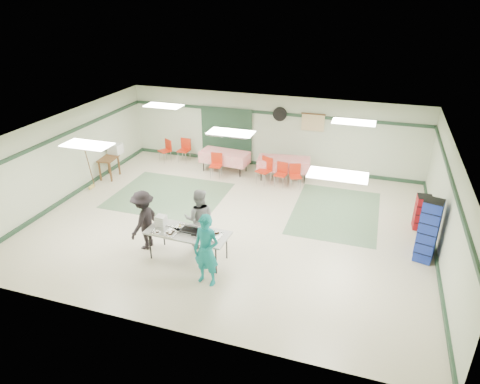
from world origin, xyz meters
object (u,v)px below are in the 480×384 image
(dining_table_b, at_px, (225,157))
(chair_a, at_px, (281,172))
(crate_stack_blue_b, at_px, (428,231))
(broom, at_px, (90,168))
(office_printer, at_px, (115,149))
(volunteer_grey, at_px, (199,219))
(crate_stack_blue_a, at_px, (427,227))
(chair_b, at_px, (265,168))
(serving_table, at_px, (188,233))
(dining_table_a, at_px, (284,164))
(chair_loose_a, at_px, (185,148))
(chair_loose_b, at_px, (166,148))
(chair_c, at_px, (295,173))
(chair_d, at_px, (216,163))
(volunteer_teal, at_px, (206,250))
(printer_table, at_px, (109,161))
(volunteer_dark, at_px, (144,220))
(crate_stack_red, at_px, (422,212))

(dining_table_b, bearing_deg, chair_a, -9.61)
(crate_stack_blue_b, bearing_deg, broom, 174.10)
(office_printer, bearing_deg, volunteer_grey, -33.30)
(crate_stack_blue_a, bearing_deg, broom, 175.89)
(volunteer_grey, bearing_deg, chair_b, -114.49)
(serving_table, xyz_separation_m, office_printer, (-4.75, 4.27, 0.20))
(dining_table_a, bearing_deg, chair_loose_a, 164.58)
(chair_loose_b, height_order, crate_stack_blue_b, crate_stack_blue_b)
(chair_c, height_order, crate_stack_blue_b, crate_stack_blue_b)
(crate_stack_blue_a, bearing_deg, dining_table_b, 152.08)
(chair_c, distance_m, chair_loose_a, 4.66)
(dining_table_b, relative_size, chair_a, 2.20)
(volunteer_grey, bearing_deg, dining_table_a, -119.43)
(chair_d, bearing_deg, crate_stack_blue_a, -31.58)
(dining_table_b, bearing_deg, volunteer_teal, -68.94)
(dining_table_b, xyz_separation_m, crate_stack_blue_a, (6.62, -3.51, 0.18))
(dining_table_a, bearing_deg, chair_d, -174.74)
(office_printer, bearing_deg, chair_loose_b, 57.09)
(dining_table_a, relative_size, crate_stack_blue_b, 1.15)
(volunteer_grey, distance_m, chair_d, 4.55)
(printer_table, bearing_deg, crate_stack_blue_a, -15.74)
(volunteer_grey, height_order, dining_table_a, volunteer_grey)
(crate_stack_blue_b, xyz_separation_m, printer_table, (-10.30, 2.02, -0.20))
(volunteer_dark, bearing_deg, printer_table, -133.88)
(volunteer_grey, height_order, chair_c, volunteer_grey)
(crate_stack_blue_a, height_order, printer_table, crate_stack_blue_a)
(chair_d, distance_m, crate_stack_blue_b, 7.49)
(chair_loose_a, bearing_deg, dining_table_b, -10.54)
(crate_stack_red, bearing_deg, office_printer, 175.05)
(serving_table, bearing_deg, crate_stack_red, 33.72)
(serving_table, distance_m, volunteer_dark, 1.28)
(volunteer_dark, bearing_deg, chair_d, -178.76)
(chair_loose_a, bearing_deg, dining_table_a, -2.41)
(chair_loose_a, height_order, crate_stack_blue_b, crate_stack_blue_b)
(dining_table_a, bearing_deg, crate_stack_blue_b, -49.43)
(chair_b, xyz_separation_m, crate_stack_red, (4.94, -1.64, -0.07))
(chair_c, height_order, crate_stack_blue_a, crate_stack_blue_a)
(dining_table_a, bearing_deg, crate_stack_red, -35.04)
(chair_d, bearing_deg, volunteer_dark, -99.06)
(dining_table_b, bearing_deg, crate_stack_blue_b, -25.46)
(chair_a, xyz_separation_m, broom, (-6.01, -2.19, 0.24))
(dining_table_b, distance_m, chair_b, 1.78)
(volunteer_teal, height_order, chair_a, volunteer_teal)
(chair_c, xyz_separation_m, office_printer, (-6.40, -0.74, 0.42))
(printer_table, relative_size, office_printer, 1.89)
(serving_table, distance_m, crate_stack_blue_b, 5.82)
(chair_loose_b, distance_m, crate_stack_blue_a, 9.87)
(chair_d, height_order, crate_stack_blue_a, crate_stack_blue_a)
(volunteer_dark, relative_size, chair_loose_b, 1.85)
(dining_table_b, height_order, crate_stack_red, crate_stack_red)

